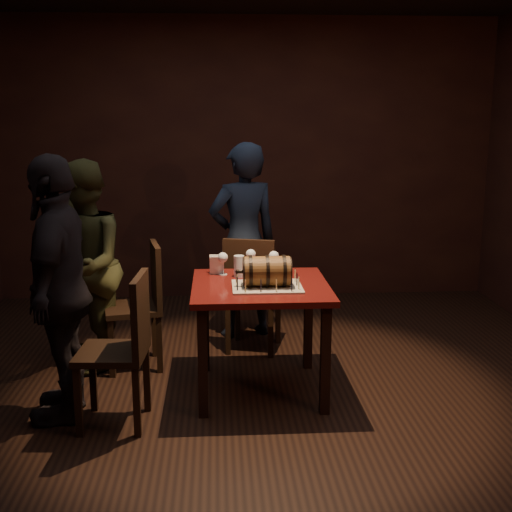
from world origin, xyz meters
name	(u,v)px	position (x,y,z in m)	size (l,w,h in m)	color
room_shell	(263,188)	(0.00, 0.00, 1.40)	(5.04, 5.04, 2.80)	black
pub_table	(260,300)	(-0.01, 0.10, 0.64)	(0.90, 0.90, 0.75)	#440C0B
cake_board	(267,287)	(0.03, 0.00, 0.76)	(0.45, 0.35, 0.01)	#ACA08B
barrel_cake	(267,271)	(0.03, 0.00, 0.86)	(0.36, 0.21, 0.21)	brown
birthday_candles	(267,280)	(0.03, 0.00, 0.80)	(0.40, 0.30, 0.09)	#FFF498
wine_glass_left	(223,259)	(-0.25, 0.36, 0.87)	(0.07, 0.07, 0.16)	silver
wine_glass_mid	(251,255)	(-0.05, 0.46, 0.87)	(0.07, 0.07, 0.16)	silver
wine_glass_right	(274,257)	(0.10, 0.39, 0.87)	(0.07, 0.07, 0.16)	silver
pint_of_ale	(239,267)	(-0.14, 0.30, 0.82)	(0.07, 0.07, 0.15)	silver
menu_card	(217,265)	(-0.30, 0.39, 0.81)	(0.10, 0.05, 0.13)	white
chair_back	(251,288)	(-0.03, 0.82, 0.52)	(0.49, 0.49, 0.93)	black
chair_left_rear	(143,298)	(-0.84, 0.59, 0.52)	(0.47, 0.47, 0.93)	black
chair_left_front	(125,342)	(-0.85, -0.34, 0.52)	(0.43, 0.43, 0.93)	black
person_back	(243,241)	(-0.07, 1.24, 0.82)	(0.60, 0.39, 1.64)	#1A2234
person_left_rear	(82,267)	(-1.27, 0.59, 0.77)	(0.75, 0.58, 1.54)	#3E3E1F
person_left_front	(59,289)	(-1.25, -0.20, 0.81)	(0.96, 0.40, 1.63)	black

